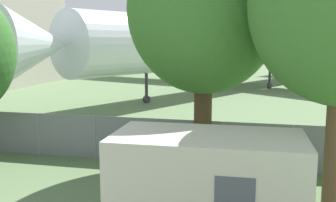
{
  "coord_description": "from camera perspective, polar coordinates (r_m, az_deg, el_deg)",
  "views": [
    {
      "loc": [
        6.29,
        -4.57,
        4.73
      ],
      "look_at": [
        2.33,
        12.83,
        2.0
      ],
      "focal_mm": 42.0,
      "sensor_mm": 36.0,
      "label": 1
    }
  ],
  "objects": [
    {
      "name": "perimeter_fence",
      "position": [
        16.18,
        -10.51,
        -5.2
      ],
      "size": [
        56.07,
        0.07,
        1.77
      ],
      "color": "gray",
      "rests_on": "ground"
    },
    {
      "name": "airplane",
      "position": [
        40.62,
        10.33,
        8.19
      ],
      "size": [
        37.77,
        45.71,
        13.48
      ],
      "rotation": [
        0.0,
        0.0,
        -2.07
      ],
      "color": "silver",
      "rests_on": "ground"
    },
    {
      "name": "portable_cabin",
      "position": [
        9.76,
        5.76,
        -12.14
      ],
      "size": [
        4.61,
        2.48,
        2.53
      ],
      "rotation": [
        0.0,
        0.0,
        0.02
      ],
      "color": "beige",
      "rests_on": "ground"
    },
    {
      "name": "tree_near_hangar",
      "position": [
        14.53,
        5.29,
        13.04
      ],
      "size": [
        5.57,
        5.57,
        8.94
      ],
      "color": "#4C3823",
      "rests_on": "ground"
    }
  ]
}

